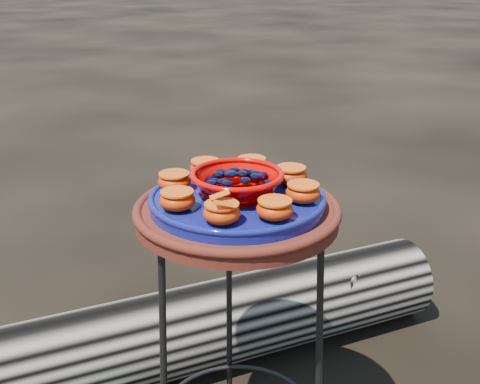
{
  "coord_description": "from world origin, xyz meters",
  "views": [
    {
      "loc": [
        -0.13,
        -1.22,
        1.26
      ],
      "look_at": [
        0.01,
        0.0,
        0.77
      ],
      "focal_mm": 45.0,
      "sensor_mm": 36.0,
      "label": 1
    }
  ],
  "objects": [
    {
      "name": "orange_half_2",
      "position": [
        0.14,
        -0.05,
        0.78
      ],
      "size": [
        0.08,
        0.08,
        0.04
      ],
      "primitive_type": "ellipsoid",
      "color": "#B23500",
      "rests_on": "cobalt_plate"
    },
    {
      "name": "foliage_back",
      "position": [
        -0.2,
        0.47,
        0.07
      ],
      "size": [
        0.29,
        0.29,
        0.14
      ],
      "primitive_type": "ellipsoid",
      "color": "#216913",
      "rests_on": "ground"
    },
    {
      "name": "terracotta_saucer",
      "position": [
        0.0,
        0.0,
        0.72
      ],
      "size": [
        0.45,
        0.45,
        0.04
      ],
      "primitive_type": "cylinder",
      "color": "#4B150C",
      "rests_on": "plant_stand"
    },
    {
      "name": "orange_half_6",
      "position": [
        -0.14,
        0.05,
        0.78
      ],
      "size": [
        0.08,
        0.08,
        0.04
      ],
      "primitive_type": "ellipsoid",
      "color": "#B23500",
      "rests_on": "cobalt_plate"
    },
    {
      "name": "orange_half_1",
      "position": [
        0.06,
        -0.13,
        0.78
      ],
      "size": [
        0.08,
        0.08,
        0.04
      ],
      "primitive_type": "ellipsoid",
      "color": "#B23500",
      "rests_on": "cobalt_plate"
    },
    {
      "name": "orange_half_4",
      "position": [
        0.05,
        0.14,
        0.78
      ],
      "size": [
        0.08,
        0.08,
        0.04
      ],
      "primitive_type": "ellipsoid",
      "color": "#B23500",
      "rests_on": "cobalt_plate"
    },
    {
      "name": "red_bowl",
      "position": [
        0.0,
        0.0,
        0.79
      ],
      "size": [
        0.19,
        0.19,
        0.05
      ],
      "primitive_type": null,
      "color": "#C70200",
      "rests_on": "cobalt_plate"
    },
    {
      "name": "butterfly",
      "position": [
        -0.05,
        -0.14,
        0.81
      ],
      "size": [
        0.09,
        0.06,
        0.01
      ],
      "primitive_type": null,
      "rotation": [
        0.0,
        0.0,
        0.1
      ],
      "color": "#DC4F08",
      "rests_on": "orange_half_0"
    },
    {
      "name": "driftwood_log",
      "position": [
        0.01,
        0.45,
        0.14
      ],
      "size": [
        1.54,
        0.82,
        0.28
      ],
      "primitive_type": null,
      "rotation": [
        0.0,
        0.0,
        0.3
      ],
      "color": "black",
      "rests_on": "ground"
    },
    {
      "name": "orange_half_0",
      "position": [
        -0.05,
        -0.14,
        0.78
      ],
      "size": [
        0.08,
        0.08,
        0.04
      ],
      "primitive_type": "ellipsoid",
      "color": "#B23500",
      "rests_on": "cobalt_plate"
    },
    {
      "name": "glass_gems",
      "position": [
        0.0,
        0.0,
        0.83
      ],
      "size": [
        0.15,
        0.15,
        0.03
      ],
      "primitive_type": null,
      "color": "black",
      "rests_on": "red_bowl"
    },
    {
      "name": "cobalt_plate",
      "position": [
        0.0,
        0.0,
        0.75
      ],
      "size": [
        0.39,
        0.39,
        0.03
      ],
      "primitive_type": "cylinder",
      "color": "#0A053A",
      "rests_on": "terracotta_saucer"
    },
    {
      "name": "plant_stand",
      "position": [
        0.0,
        0.0,
        0.35
      ],
      "size": [
        0.44,
        0.44,
        0.7
      ],
      "primitive_type": null,
      "color": "black",
      "rests_on": "ground"
    },
    {
      "name": "orange_half_3",
      "position": [
        0.13,
        0.06,
        0.78
      ],
      "size": [
        0.08,
        0.08,
        0.04
      ],
      "primitive_type": "ellipsoid",
      "color": "#B23500",
      "rests_on": "cobalt_plate"
    },
    {
      "name": "orange_half_5",
      "position": [
        -0.06,
        0.13,
        0.78
      ],
      "size": [
        0.08,
        0.08,
        0.04
      ],
      "primitive_type": "ellipsoid",
      "color": "#B23500",
      "rests_on": "cobalt_plate"
    },
    {
      "name": "orange_half_7",
      "position": [
        -0.13,
        -0.06,
        0.78
      ],
      "size": [
        0.08,
        0.08,
        0.04
      ],
      "primitive_type": "ellipsoid",
      "color": "#B23500",
      "rests_on": "cobalt_plate"
    }
  ]
}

